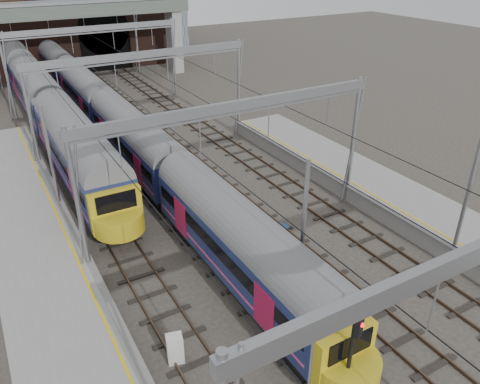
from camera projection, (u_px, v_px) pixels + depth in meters
ground at (325, 320)px, 20.60m from camera, size 160.00×160.00×0.00m
platform_left at (75, 364)px, 17.76m from camera, size 4.32×55.00×1.12m
tracks at (186, 186)px, 32.08m from camera, size 14.40×80.00×0.22m
overhead_line at (144, 71)px, 33.99m from camera, size 16.80×80.00×8.00m
retaining_wall at (74, 37)px, 58.96m from camera, size 28.00×2.75×9.00m
overbridge at (69, 19)px, 52.43m from camera, size 28.00×3.00×9.25m
train_main at (107, 113)px, 38.69m from camera, size 2.56×59.28×4.49m
train_second at (37, 91)px, 43.68m from camera, size 2.89×50.07×4.94m
signal_near_left at (352, 351)px, 15.41m from camera, size 0.35×0.45×4.36m
relay_cabinet at (175, 349)px, 18.33m from camera, size 0.74×0.67×1.27m
equip_cover_a at (313, 288)px, 22.49m from camera, size 0.95×0.79×0.10m
equip_cover_b at (237, 285)px, 22.71m from camera, size 0.91×0.73×0.09m
equip_cover_c at (280, 228)px, 27.23m from camera, size 1.02×0.79×0.11m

